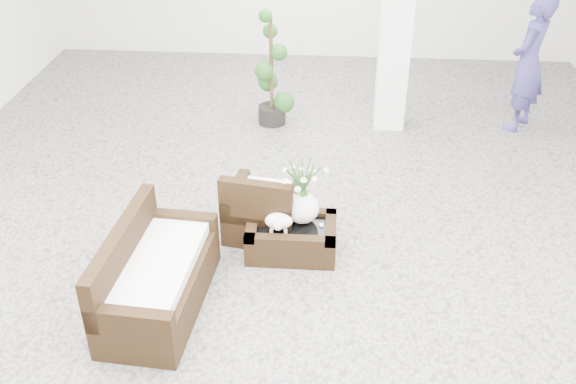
# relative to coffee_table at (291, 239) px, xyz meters

# --- Properties ---
(ground) EXTENTS (11.00, 11.00, 0.00)m
(ground) POSITION_rel_coffee_table_xyz_m (-0.05, 0.25, -0.16)
(ground) COLOR gray
(ground) RESTS_ON ground
(column) EXTENTS (0.40, 0.40, 3.50)m
(column) POSITION_rel_coffee_table_xyz_m (1.15, 3.05, 1.59)
(column) COLOR white
(column) RESTS_ON ground
(coffee_table) EXTENTS (0.90, 0.60, 0.31)m
(coffee_table) POSITION_rel_coffee_table_xyz_m (0.00, 0.00, 0.00)
(coffee_table) COLOR black
(coffee_table) RESTS_ON ground
(sheep_figurine) EXTENTS (0.28, 0.23, 0.21)m
(sheep_figurine) POSITION_rel_coffee_table_xyz_m (-0.12, -0.10, 0.26)
(sheep_figurine) COLOR white
(sheep_figurine) RESTS_ON coffee_table
(planter_narcissus) EXTENTS (0.44, 0.44, 0.80)m
(planter_narcissus) POSITION_rel_coffee_table_xyz_m (0.10, 0.10, 0.56)
(planter_narcissus) COLOR white
(planter_narcissus) RESTS_ON coffee_table
(tealight) EXTENTS (0.04, 0.04, 0.03)m
(tealight) POSITION_rel_coffee_table_xyz_m (0.30, 0.02, 0.17)
(tealight) COLOR white
(tealight) RESTS_ON coffee_table
(armchair) EXTENTS (0.85, 0.83, 0.79)m
(armchair) POSITION_rel_coffee_table_xyz_m (-0.31, 0.32, 0.24)
(armchair) COLOR black
(armchair) RESTS_ON ground
(loveseat) EXTENTS (0.85, 1.58, 0.82)m
(loveseat) POSITION_rel_coffee_table_xyz_m (-1.14, -0.90, 0.25)
(loveseat) COLOR black
(loveseat) RESTS_ON ground
(topiary) EXTENTS (0.43, 0.43, 1.60)m
(topiary) POSITION_rel_coffee_table_xyz_m (-0.48, 2.99, 0.64)
(topiary) COLOR #1D4616
(topiary) RESTS_ON ground
(shopper) EXTENTS (0.75, 0.82, 1.88)m
(shopper) POSITION_rel_coffee_table_xyz_m (2.95, 3.12, 0.78)
(shopper) COLOR navy
(shopper) RESTS_ON ground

